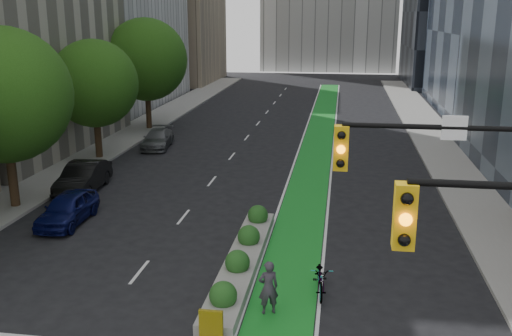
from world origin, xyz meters
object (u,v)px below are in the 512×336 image
(bicycle, at_px, (321,278))
(cyclist, at_px, (268,288))
(parked_car_left_near, at_px, (68,208))
(median_planter, at_px, (242,258))
(parked_car_left_far, at_px, (157,139))
(parked_car_left_mid, at_px, (83,178))

(bicycle, height_order, cyclist, cyclist)
(bicycle, xyz_separation_m, parked_car_left_near, (-11.66, 5.04, 0.15))
(median_planter, xyz_separation_m, parked_car_left_near, (-8.66, 3.40, 0.34))
(cyclist, bearing_deg, parked_car_left_far, -85.59)
(parked_car_left_mid, distance_m, parked_car_left_far, 10.70)
(median_planter, relative_size, cyclist, 5.71)
(cyclist, relative_size, parked_car_left_near, 0.43)
(parked_car_left_mid, relative_size, parked_car_left_far, 1.08)
(median_planter, height_order, bicycle, bicycle)
(bicycle, distance_m, cyclist, 2.32)
(parked_car_left_near, bearing_deg, parked_car_left_far, 91.43)
(parked_car_left_mid, height_order, parked_car_left_far, parked_car_left_mid)
(bicycle, xyz_separation_m, cyclist, (-1.59, -1.65, 0.34))
(parked_car_left_mid, bearing_deg, parked_car_left_near, -77.40)
(cyclist, xyz_separation_m, parked_car_left_far, (-10.84, 21.98, -0.25))
(bicycle, distance_m, parked_car_left_near, 12.71)
(median_planter, distance_m, cyclist, 3.61)
(parked_car_left_near, distance_m, parked_car_left_mid, 4.82)
(median_planter, bearing_deg, bicycle, -28.68)
(median_planter, distance_m, parked_car_left_far, 20.94)
(parked_car_left_near, height_order, parked_car_left_far, parked_car_left_near)
(median_planter, xyz_separation_m, cyclist, (1.41, -3.29, 0.53))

